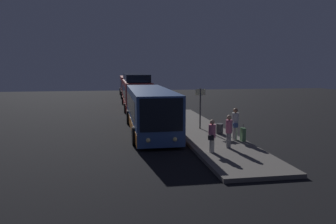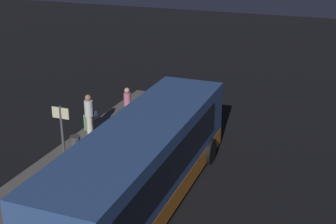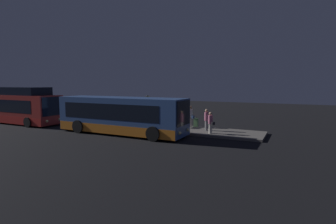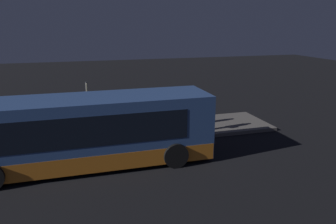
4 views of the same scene
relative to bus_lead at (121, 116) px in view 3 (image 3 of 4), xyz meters
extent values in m
plane|color=black|center=(0.60, 0.03, -1.46)|extent=(80.00, 80.00, 0.00)
cube|color=#605B56|center=(0.60, 3.37, -1.36)|extent=(20.00, 3.49, 0.19)
cube|color=#33518C|center=(0.05, 0.00, 0.10)|extent=(10.77, 2.59, 2.74)
cube|color=orange|center=(0.05, 0.00, -0.92)|extent=(10.72, 2.61, 0.70)
cube|color=black|center=(-0.22, 0.00, 0.42)|extent=(8.83, 2.62, 1.20)
cube|color=black|center=(5.45, 0.00, 0.49)|extent=(0.06, 2.28, 1.75)
sphere|color=#F9E58C|center=(5.47, 0.71, -0.82)|extent=(0.24, 0.24, 0.24)
sphere|color=#F9E58C|center=(5.47, -0.71, -0.82)|extent=(0.24, 0.24, 0.24)
cylinder|color=black|center=(3.71, 1.30, -0.93)|extent=(1.05, 0.30, 1.05)
cylinder|color=black|center=(3.71, -1.30, -0.93)|extent=(1.05, 0.30, 1.05)
cylinder|color=black|center=(-3.29, 1.30, -0.93)|extent=(1.05, 0.30, 1.05)
cylinder|color=black|center=(-3.29, -1.30, -0.93)|extent=(1.05, 0.30, 1.05)
cube|color=maroon|center=(-13.28, 0.00, 0.07)|extent=(11.10, 2.55, 2.73)
cube|color=#B2231E|center=(-13.28, 0.00, -0.95)|extent=(11.05, 2.57, 0.70)
cube|color=black|center=(-13.56, 0.00, 0.40)|extent=(9.10, 2.58, 1.20)
cube|color=black|center=(-7.71, 0.00, 0.46)|extent=(0.06, 2.25, 1.75)
sphere|color=#F9E58C|center=(-7.69, 0.70, -0.85)|extent=(0.24, 0.24, 0.24)
sphere|color=#F9E58C|center=(-7.69, -0.70, -0.85)|extent=(0.24, 0.24, 0.24)
cylinder|color=black|center=(-9.51, 1.28, -1.00)|extent=(0.92, 0.30, 0.92)
cylinder|color=black|center=(-9.51, -1.28, -1.00)|extent=(0.92, 0.30, 0.92)
cylinder|color=black|center=(-16.72, 1.28, -1.00)|extent=(0.92, 0.30, 0.92)
cube|color=black|center=(-13.73, 0.00, 1.81)|extent=(9.44, 2.35, 0.76)
cylinder|color=gray|center=(6.01, 3.49, -0.87)|extent=(0.33, 0.33, 0.80)
cylinder|color=#CC6B8C|center=(6.01, 3.49, -0.12)|extent=(0.47, 0.47, 0.70)
sphere|color=tan|center=(6.01, 3.49, 0.36)|extent=(0.26, 0.26, 0.26)
cylinder|color=silver|center=(4.20, 4.53, -0.84)|extent=(0.34, 0.34, 0.85)
cylinder|color=silver|center=(4.20, 4.53, -0.05)|extent=(0.48, 0.48, 0.74)
sphere|color=#9E7051|center=(4.20, 4.53, 0.46)|extent=(0.28, 0.28, 0.28)
cube|color=#334C7F|center=(4.48, 4.45, -0.37)|extent=(0.21, 0.31, 0.24)
cylinder|color=silver|center=(6.70, 2.36, -0.89)|extent=(0.34, 0.34, 0.75)
cylinder|color=#CC6B8C|center=(6.70, 2.36, -0.19)|extent=(0.48, 0.48, 0.65)
sphere|color=tan|center=(6.70, 2.36, 0.26)|extent=(0.24, 0.24, 0.24)
cube|color=black|center=(6.95, 2.23, -0.47)|extent=(0.25, 0.31, 0.24)
cube|color=#598C59|center=(4.60, 4.87, -0.89)|extent=(0.39, 0.21, 0.76)
cylinder|color=black|center=(4.60, 4.87, -0.39)|extent=(0.02, 0.02, 0.24)
cylinder|color=#4C4C51|center=(0.47, 3.44, 0.12)|extent=(0.10, 0.10, 2.78)
cube|color=beige|center=(0.47, 3.44, 1.25)|extent=(0.04, 0.69, 0.42)
cylinder|color=#3F3F44|center=(2.42, 4.20, -0.94)|extent=(0.44, 0.44, 0.65)
camera|label=1|loc=(22.08, -2.49, 3.00)|focal=35.00mm
camera|label=2|loc=(-12.82, -5.88, 7.44)|focal=50.00mm
camera|label=3|loc=(12.59, -16.90, 2.56)|focal=28.00mm
camera|label=4|loc=(-0.17, -13.31, 4.40)|focal=35.00mm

